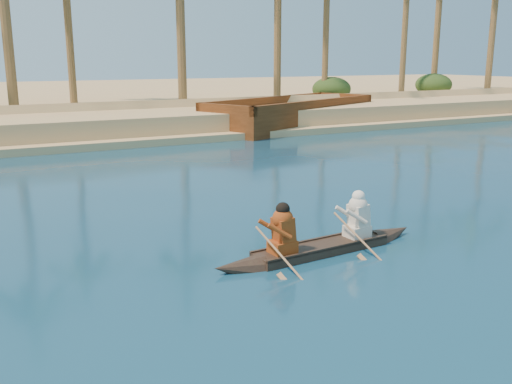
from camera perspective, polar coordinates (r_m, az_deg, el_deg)
shrub_cluster at (r=36.12m, az=-23.78°, el=7.41°), size 100.00×6.00×2.40m
canoe at (r=12.67m, az=6.55°, el=-4.82°), size 5.39×1.08×1.48m
barge_right at (r=35.59m, az=3.61°, el=7.66°), size 13.14×8.69×2.08m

